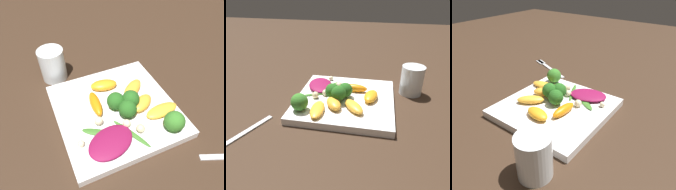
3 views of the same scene
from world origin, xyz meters
The scene contains 19 objects.
ground_plane centered at (0.00, 0.00, 0.00)m, with size 2.40×2.40×0.00m, color #382619.
plate centered at (0.00, 0.00, 0.01)m, with size 0.25×0.25×0.02m.
drinking_glass centered at (0.09, -0.18, 0.04)m, with size 0.06×0.06×0.08m.
radicchio_leaf_0 centered at (0.05, 0.08, 0.03)m, with size 0.11×0.09×0.01m.
orange_segment_0 centered at (0.04, -0.02, 0.03)m, with size 0.03×0.07×0.02m.
orange_segment_1 centered at (-0.06, -0.03, 0.03)m, with size 0.07×0.07×0.02m.
orange_segment_2 centered at (-0.05, 0.02, 0.03)m, with size 0.07×0.06×0.02m.
orange_segment_3 centered at (-0.08, 0.05, 0.03)m, with size 0.08×0.04×0.01m.
orange_segment_4 centered at (0.00, -0.07, 0.03)m, with size 0.07×0.04×0.02m.
broccoli_floret_0 centered at (0.00, 0.00, 0.04)m, with size 0.04×0.04×0.04m.
broccoli_floret_1 centered at (-0.03, 0.01, 0.04)m, with size 0.04×0.04×0.05m.
broccoli_floret_2 centered at (-0.08, 0.10, 0.04)m, with size 0.04×0.04×0.04m.
broccoli_floret_3 centered at (-0.01, 0.03, 0.04)m, with size 0.04×0.04×0.04m.
arugula_sprig_0 centered at (0.06, 0.05, 0.02)m, with size 0.06×0.05×0.00m.
arugula_sprig_1 centered at (0.00, 0.07, 0.02)m, with size 0.05×0.09×0.00m.
macadamia_nut_0 centered at (0.05, 0.03, 0.03)m, with size 0.02×0.02×0.02m.
macadamia_nut_1 centered at (-0.02, 0.08, 0.03)m, with size 0.02×0.02×0.02m.
macadamia_nut_2 centered at (0.10, 0.06, 0.03)m, with size 0.01×0.01×0.01m.
macadamia_nut_3 centered at (0.00, 0.05, 0.03)m, with size 0.02×0.02×0.02m.
Camera 1 is at (0.13, 0.28, 0.38)m, focal length 35.00 mm.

